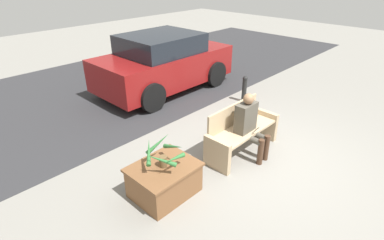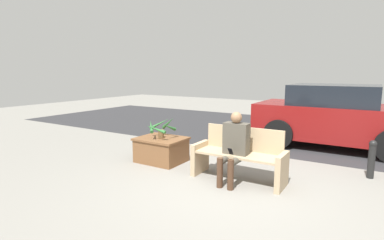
{
  "view_description": "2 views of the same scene",
  "coord_description": "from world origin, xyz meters",
  "px_view_note": "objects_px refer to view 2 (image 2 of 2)",
  "views": [
    {
      "loc": [
        -4.21,
        -2.2,
        3.19
      ],
      "look_at": [
        -1.1,
        0.76,
        0.95
      ],
      "focal_mm": 28.0,
      "sensor_mm": 36.0,
      "label": 1
    },
    {
      "loc": [
        1.9,
        -4.26,
        1.88
      ],
      "look_at": [
        -1.15,
        0.68,
        0.94
      ],
      "focal_mm": 28.0,
      "sensor_mm": 36.0,
      "label": 2
    }
  ],
  "objects_px": {
    "person_seated": "(234,144)",
    "parked_car": "(336,116)",
    "planter_box": "(161,149)",
    "bench": "(239,156)",
    "bollard_post": "(372,158)",
    "potted_plant": "(161,127)"
  },
  "relations": [
    {
      "from": "planter_box",
      "to": "parked_car",
      "type": "bearing_deg",
      "value": 48.31
    },
    {
      "from": "bench",
      "to": "parked_car",
      "type": "xyz_separation_m",
      "value": [
        1.14,
        3.44,
        0.35
      ]
    },
    {
      "from": "person_seated",
      "to": "parked_car",
      "type": "bearing_deg",
      "value": 72.24
    },
    {
      "from": "person_seated",
      "to": "planter_box",
      "type": "height_order",
      "value": "person_seated"
    },
    {
      "from": "potted_plant",
      "to": "planter_box",
      "type": "bearing_deg",
      "value": 85.85
    },
    {
      "from": "bollard_post",
      "to": "parked_car",
      "type": "bearing_deg",
      "value": 111.46
    },
    {
      "from": "bench",
      "to": "parked_car",
      "type": "distance_m",
      "value": 3.64
    },
    {
      "from": "potted_plant",
      "to": "bollard_post",
      "type": "height_order",
      "value": "potted_plant"
    },
    {
      "from": "bench",
      "to": "parked_car",
      "type": "bearing_deg",
      "value": 71.69
    },
    {
      "from": "planter_box",
      "to": "potted_plant",
      "type": "bearing_deg",
      "value": -94.15
    },
    {
      "from": "bench",
      "to": "person_seated",
      "type": "bearing_deg",
      "value": -97.16
    },
    {
      "from": "planter_box",
      "to": "bench",
      "type": "bearing_deg",
      "value": -3.92
    },
    {
      "from": "person_seated",
      "to": "planter_box",
      "type": "distance_m",
      "value": 1.86
    },
    {
      "from": "parked_car",
      "to": "bollard_post",
      "type": "bearing_deg",
      "value": -68.54
    },
    {
      "from": "bench",
      "to": "person_seated",
      "type": "relative_size",
      "value": 1.33
    },
    {
      "from": "person_seated",
      "to": "parked_car",
      "type": "distance_m",
      "value": 3.8
    },
    {
      "from": "planter_box",
      "to": "potted_plant",
      "type": "relative_size",
      "value": 1.54
    },
    {
      "from": "parked_car",
      "to": "bollard_post",
      "type": "distance_m",
      "value": 2.34
    },
    {
      "from": "person_seated",
      "to": "parked_car",
      "type": "xyz_separation_m",
      "value": [
        1.16,
        3.62,
        0.1
      ]
    },
    {
      "from": "person_seated",
      "to": "parked_car",
      "type": "relative_size",
      "value": 0.32
    },
    {
      "from": "bollard_post",
      "to": "potted_plant",
      "type": "bearing_deg",
      "value": -162.79
    },
    {
      "from": "person_seated",
      "to": "bollard_post",
      "type": "height_order",
      "value": "person_seated"
    }
  ]
}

